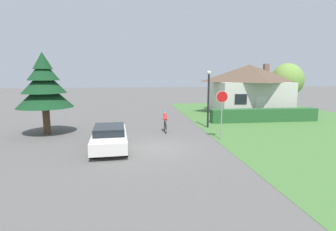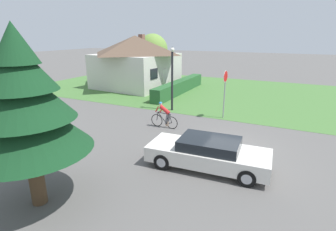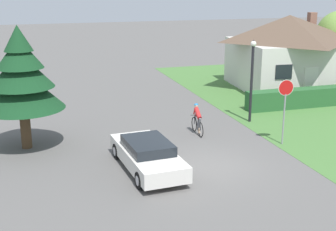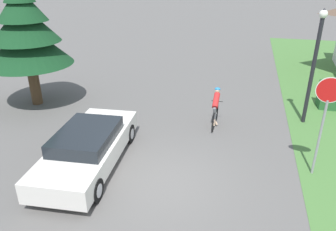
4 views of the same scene
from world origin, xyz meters
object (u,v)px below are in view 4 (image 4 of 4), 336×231
at_px(conifer_tall_near, 25,31).
at_px(street_lamp, 315,59).
at_px(cyclist, 216,108).
at_px(stop_sign, 326,108).
at_px(sedan_left_lane, 88,147).

bearing_deg(conifer_tall_near, street_lamp, 3.72).
xyz_separation_m(cyclist, conifer_tall_near, (-7.99, 0.37, 2.49)).
height_order(stop_sign, conifer_tall_near, conifer_tall_near).
bearing_deg(sedan_left_lane, cyclist, -47.17).
bearing_deg(cyclist, conifer_tall_near, 88.89).
bearing_deg(cyclist, stop_sign, -127.39).
xyz_separation_m(stop_sign, conifer_tall_near, (-11.17, 2.94, 1.08)).
relative_size(sedan_left_lane, street_lamp, 1.11).
distance_m(street_lamp, conifer_tall_near, 11.42).
height_order(sedan_left_lane, cyclist, cyclist).
distance_m(sedan_left_lane, street_lamp, 8.59).
distance_m(cyclist, street_lamp, 4.01).
bearing_deg(stop_sign, street_lamp, -88.34).
distance_m(sedan_left_lane, cyclist, 5.06).
distance_m(sedan_left_lane, stop_sign, 6.91).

